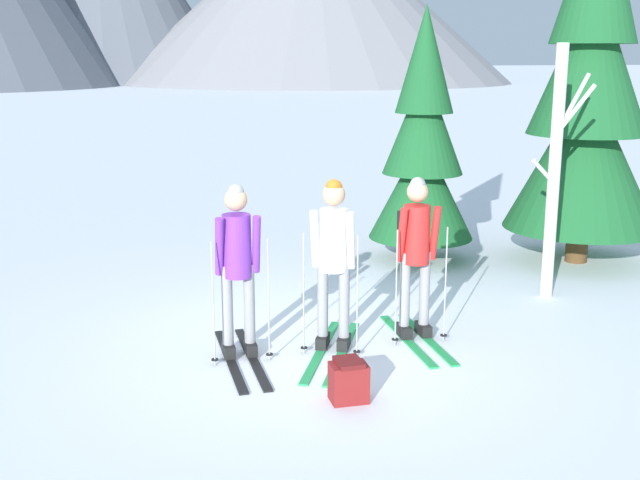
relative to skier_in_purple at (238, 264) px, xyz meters
The scene contains 8 objects.
ground_plane 1.24m from the skier_in_purple, 12.78° to the left, with size 400.00×400.00×0.00m, color white.
skier_in_purple is the anchor object (origin of this frame).
skier_in_white 0.97m from the skier_in_purple, ahead, with size 1.07×1.71×1.77m.
skier_in_red 1.90m from the skier_in_purple, ahead, with size 0.61×1.59×1.73m.
pine_tree_near 6.06m from the skier_in_purple, 23.27° to the left, with size 2.17×2.17×5.24m.
pine_tree_mid 4.48m from the skier_in_purple, 43.04° to the left, with size 1.51×1.51×3.64m.
birch_tree_tall 4.22m from the skier_in_purple, 12.93° to the left, with size 0.95×0.56×3.09m.
backpack_on_snow_front 1.67m from the skier_in_purple, 60.52° to the right, with size 0.33×0.28×0.38m.
Camera 1 is at (-2.03, -7.51, 2.95)m, focal length 44.13 mm.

